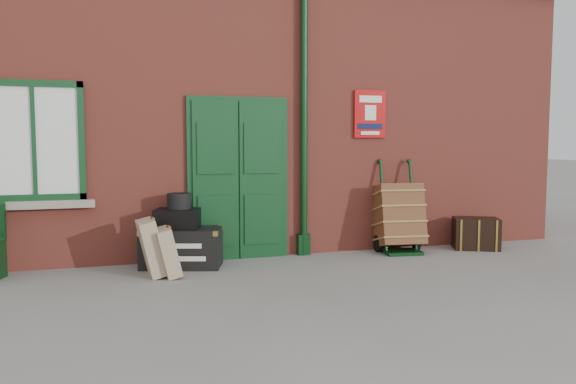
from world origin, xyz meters
name	(u,v)px	position (x,y,z in m)	size (l,w,h in m)	color
ground	(291,281)	(0.00, 0.00, 0.00)	(80.00, 80.00, 0.00)	gray
station_building	(230,112)	(0.00, 3.49, 2.16)	(10.30, 4.30, 4.36)	#AF4738
houdini_trunk	(182,247)	(-1.13, 1.16, 0.25)	(1.02, 0.56, 0.51)	black
strongbox	(177,219)	(-1.18, 1.16, 0.64)	(0.56, 0.41, 0.25)	black
hatbox	(179,201)	(-1.15, 1.19, 0.87)	(0.31, 0.31, 0.20)	black
suitcase_back	(152,247)	(-1.54, 0.74, 0.35)	(0.19, 0.49, 0.68)	tan
suitcase_front	(167,252)	(-1.36, 0.64, 0.30)	(0.18, 0.44, 0.58)	tan
porter_trolley	(399,217)	(2.07, 1.22, 0.52)	(0.74, 0.79, 1.35)	black
dark_trunk	(476,233)	(3.32, 1.08, 0.24)	(0.66, 0.43, 0.48)	black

